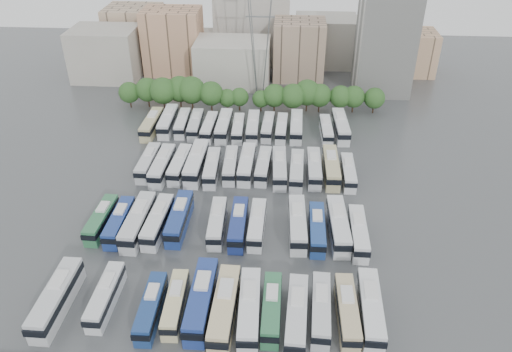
# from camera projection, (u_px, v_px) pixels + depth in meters

# --- Properties ---
(ground) EXTENTS (220.00, 220.00, 0.00)m
(ground) POSITION_uv_depth(u_px,v_px,m) (232.00, 210.00, 89.04)
(ground) COLOR #424447
(ground) RESTS_ON ground
(tree_line) EXTENTS (65.72, 8.06, 8.55)m
(tree_line) POSITION_uv_depth(u_px,v_px,m) (242.00, 93.00, 122.22)
(tree_line) COLOR black
(tree_line) RESTS_ON ground
(city_buildings) EXTENTS (102.00, 35.00, 20.00)m
(city_buildings) POSITION_uv_depth(u_px,v_px,m) (232.00, 42.00, 145.82)
(city_buildings) COLOR #9E998E
(city_buildings) RESTS_ON ground
(apartment_tower) EXTENTS (14.00, 14.00, 26.00)m
(apartment_tower) POSITION_uv_depth(u_px,v_px,m) (385.00, 42.00, 129.05)
(apartment_tower) COLOR silver
(apartment_tower) RESTS_ON ground
(electricity_pylon) EXTENTS (9.00, 6.91, 33.83)m
(electricity_pylon) POSITION_uv_depth(u_px,v_px,m) (260.00, 27.00, 121.09)
(electricity_pylon) COLOR slate
(electricity_pylon) RESTS_ON ground
(bus_r0_s0) EXTENTS (3.07, 13.31, 4.16)m
(bus_r0_s0) POSITION_uv_depth(u_px,v_px,m) (57.00, 298.00, 68.41)
(bus_r0_s0) COLOR silver
(bus_r0_s0) RESTS_ON ground
(bus_r0_s2) EXTENTS (2.59, 11.23, 3.51)m
(bus_r0_s2) POSITION_uv_depth(u_px,v_px,m) (106.00, 296.00, 69.18)
(bus_r0_s2) COLOR silver
(bus_r0_s2) RESTS_ON ground
(bus_r0_s4) EXTENTS (2.55, 11.15, 3.49)m
(bus_r0_s4) POSITION_uv_depth(u_px,v_px,m) (151.00, 307.00, 67.41)
(bus_r0_s4) COLOR navy
(bus_r0_s4) RESTS_ON ground
(bus_r0_s5) EXTENTS (2.71, 10.89, 3.39)m
(bus_r0_s5) POSITION_uv_depth(u_px,v_px,m) (175.00, 303.00, 68.08)
(bus_r0_s5) COLOR beige
(bus_r0_s5) RESTS_ON ground
(bus_r0_s6) EXTENTS (3.06, 13.59, 4.26)m
(bus_r0_s6) POSITION_uv_depth(u_px,v_px,m) (201.00, 300.00, 68.07)
(bus_r0_s6) COLOR navy
(bus_r0_s6) RESTS_ON ground
(bus_r0_s7) EXTENTS (3.20, 13.49, 4.21)m
(bus_r0_s7) POSITION_uv_depth(u_px,v_px,m) (225.00, 308.00, 66.89)
(bus_r0_s7) COLOR beige
(bus_r0_s7) RESTS_ON ground
(bus_r0_s8) EXTENTS (3.19, 12.82, 4.00)m
(bus_r0_s8) POSITION_uv_depth(u_px,v_px,m) (249.00, 309.00, 66.90)
(bus_r0_s8) COLOR silver
(bus_r0_s8) RESTS_ON ground
(bus_r0_s9) EXTENTS (2.53, 11.35, 3.56)m
(bus_r0_s9) POSITION_uv_depth(u_px,v_px,m) (272.00, 308.00, 67.20)
(bus_r0_s9) COLOR #307148
(bus_r0_s9) RESTS_ON ground
(bus_r0_s10) EXTENTS (3.29, 12.47, 3.88)m
(bus_r0_s10) POSITION_uv_depth(u_px,v_px,m) (297.00, 314.00, 66.10)
(bus_r0_s10) COLOR silver
(bus_r0_s10) RESTS_ON ground
(bus_r0_s11) EXTENTS (3.05, 11.66, 3.63)m
(bus_r0_s11) POSITION_uv_depth(u_px,v_px,m) (321.00, 309.00, 67.05)
(bus_r0_s11) COLOR silver
(bus_r0_s11) RESTS_ON ground
(bus_r0_s12) EXTENTS (2.76, 11.76, 3.68)m
(bus_r0_s12) POSITION_uv_depth(u_px,v_px,m) (347.00, 311.00, 66.71)
(bus_r0_s12) COLOR #C6B488
(bus_r0_s12) RESTS_ON ground
(bus_r0_s13) EXTENTS (3.18, 12.81, 3.99)m
(bus_r0_s13) POSITION_uv_depth(u_px,v_px,m) (371.00, 309.00, 66.87)
(bus_r0_s13) COLOR white
(bus_r0_s13) RESTS_ON ground
(bus_r1_s0) EXTENTS (2.85, 11.25, 3.50)m
(bus_r1_s0) POSITION_uv_depth(u_px,v_px,m) (101.00, 219.00, 83.98)
(bus_r1_s0) COLOR #307147
(bus_r1_s0) RESTS_ON ground
(bus_r1_s1) EXTENTS (2.56, 11.39, 3.57)m
(bus_r1_s1) POSITION_uv_depth(u_px,v_px,m) (119.00, 222.00, 83.30)
(bus_r1_s1) COLOR navy
(bus_r1_s1) RESTS_ON ground
(bus_r1_s2) EXTENTS (3.30, 13.30, 4.15)m
(bus_r1_s2) POSITION_uv_depth(u_px,v_px,m) (138.00, 221.00, 83.01)
(bus_r1_s2) COLOR silver
(bus_r1_s2) RESTS_ON ground
(bus_r1_s3) EXTENTS (3.29, 12.33, 3.83)m
(bus_r1_s3) POSITION_uv_depth(u_px,v_px,m) (158.00, 221.00, 83.24)
(bus_r1_s3) COLOR silver
(bus_r1_s3) RESTS_ON ground
(bus_r1_s4) EXTENTS (2.83, 12.46, 3.90)m
(bus_r1_s4) POSITION_uv_depth(u_px,v_px,m) (179.00, 218.00, 83.99)
(bus_r1_s4) COLOR navy
(bus_r1_s4) RESTS_ON ground
(bus_r1_s6) EXTENTS (2.84, 11.41, 3.56)m
(bus_r1_s6) POSITION_uv_depth(u_px,v_px,m) (217.00, 223.00, 83.15)
(bus_r1_s6) COLOR silver
(bus_r1_s6) RESTS_ON ground
(bus_r1_s7) EXTENTS (2.68, 11.92, 3.73)m
(bus_r1_s7) POSITION_uv_depth(u_px,v_px,m) (238.00, 224.00, 82.74)
(bus_r1_s7) COLOR navy
(bus_r1_s7) RESTS_ON ground
(bus_r1_s8) EXTENTS (2.65, 11.31, 3.54)m
(bus_r1_s8) POSITION_uv_depth(u_px,v_px,m) (257.00, 224.00, 82.79)
(bus_r1_s8) COLOR silver
(bus_r1_s8) RESTS_ON ground
(bus_r1_s10) EXTENTS (3.18, 12.72, 3.97)m
(bus_r1_s10) POSITION_uv_depth(u_px,v_px,m) (297.00, 224.00, 82.60)
(bus_r1_s10) COLOR silver
(bus_r1_s10) RESTS_ON ground
(bus_r1_s11) EXTENTS (2.59, 11.54, 3.61)m
(bus_r1_s11) POSITION_uv_depth(u_px,v_px,m) (317.00, 229.00, 81.72)
(bus_r1_s11) COLOR navy
(bus_r1_s11) RESTS_ON ground
(bus_r1_s12) EXTENTS (3.40, 13.15, 4.09)m
(bus_r1_s12) POSITION_uv_depth(u_px,v_px,m) (338.00, 225.00, 82.13)
(bus_r1_s12) COLOR silver
(bus_r1_s12) RESTS_ON ground
(bus_r1_s13) EXTENTS (2.70, 11.84, 3.71)m
(bus_r1_s13) POSITION_uv_depth(u_px,v_px,m) (358.00, 233.00, 80.78)
(bus_r1_s13) COLOR silver
(bus_r1_s13) RESTS_ON ground
(bus_r2_s1) EXTENTS (2.76, 11.72, 3.66)m
(bus_r2_s1) POSITION_uv_depth(u_px,v_px,m) (148.00, 162.00, 99.66)
(bus_r2_s1) COLOR silver
(bus_r2_s1) RESTS_ON ground
(bus_r2_s2) EXTENTS (3.07, 12.64, 3.95)m
(bus_r2_s2) POSITION_uv_depth(u_px,v_px,m) (162.00, 165.00, 98.36)
(bus_r2_s2) COLOR silver
(bus_r2_s2) RESTS_ON ground
(bus_r2_s3) EXTENTS (3.13, 11.98, 3.73)m
(bus_r2_s3) POSITION_uv_depth(u_px,v_px,m) (180.00, 164.00, 98.98)
(bus_r2_s3) COLOR silver
(bus_r2_s3) RESTS_ON ground
(bus_r2_s4) EXTENTS (3.23, 13.74, 4.30)m
(bus_r2_s4) POSITION_uv_depth(u_px,v_px,m) (196.00, 162.00, 98.99)
(bus_r2_s4) COLOR silver
(bus_r2_s4) RESTS_ON ground
(bus_r2_s5) EXTENTS (2.93, 11.68, 3.64)m
(bus_r2_s5) POSITION_uv_depth(u_px,v_px,m) (212.00, 167.00, 98.02)
(bus_r2_s5) COLOR silver
(bus_r2_s5) RESTS_ON ground
(bus_r2_s6) EXTENTS (2.87, 11.36, 3.54)m
(bus_r2_s6) POSITION_uv_depth(u_px,v_px,m) (230.00, 165.00, 98.90)
(bus_r2_s6) COLOR silver
(bus_r2_s6) RESTS_ON ground
(bus_r2_s7) EXTENTS (2.95, 12.39, 3.87)m
(bus_r2_s7) POSITION_uv_depth(u_px,v_px,m) (247.00, 164.00, 98.97)
(bus_r2_s7) COLOR silver
(bus_r2_s7) RESTS_ON ground
(bus_r2_s8) EXTENTS (3.03, 11.44, 3.56)m
(bus_r2_s8) POSITION_uv_depth(u_px,v_px,m) (263.00, 166.00, 98.66)
(bus_r2_s8) COLOR silver
(bus_r2_s8) RESTS_ON ground
(bus_r2_s9) EXTENTS (3.16, 12.40, 3.86)m
(bus_r2_s9) POSITION_uv_depth(u_px,v_px,m) (279.00, 168.00, 97.74)
(bus_r2_s9) COLOR silver
(bus_r2_s9) RESTS_ON ground
(bus_r2_s10) EXTENTS (2.92, 11.88, 3.70)m
(bus_r2_s10) POSITION_uv_depth(u_px,v_px,m) (297.00, 170.00, 97.16)
(bus_r2_s10) COLOR silver
(bus_r2_s10) RESTS_ON ground
(bus_r2_s11) EXTENTS (2.68, 11.92, 3.73)m
(bus_r2_s11) POSITION_uv_depth(u_px,v_px,m) (314.00, 168.00, 97.80)
(bus_r2_s11) COLOR silver
(bus_r2_s11) RESTS_ON ground
(bus_r2_s12) EXTENTS (2.95, 12.83, 4.02)m
(bus_r2_s12) POSITION_uv_depth(u_px,v_px,m) (331.00, 167.00, 97.80)
(bus_r2_s12) COLOR #C0B584
(bus_r2_s12) RESTS_ON ground
(bus_r2_s13) EXTENTS (2.39, 10.90, 3.42)m
(bus_r2_s13) POSITION_uv_depth(u_px,v_px,m) (348.00, 172.00, 96.74)
(bus_r2_s13) COLOR silver
(bus_r2_s13) RESTS_ON ground
(bus_r3_s0) EXTENTS (2.97, 12.32, 3.85)m
(bus_r3_s0) POSITION_uv_depth(u_px,v_px,m) (152.00, 124.00, 114.01)
(bus_r3_s0) COLOR #C0B684
(bus_r3_s0) RESTS_ON ground
(bus_r3_s1) EXTENTS (2.96, 12.65, 3.96)m
(bus_r3_s1) POSITION_uv_depth(u_px,v_px,m) (168.00, 121.00, 115.16)
(bus_r3_s1) COLOR silver
(bus_r3_s1) RESTS_ON ground
(bus_r3_s2) EXTENTS (2.80, 11.15, 3.47)m
(bus_r3_s2) POSITION_uv_depth(u_px,v_px,m) (182.00, 123.00, 114.84)
(bus_r3_s2) COLOR silver
(bus_r3_s2) RESTS_ON ground
(bus_r3_s3) EXTENTS (2.88, 11.59, 3.61)m
(bus_r3_s3) POSITION_uv_depth(u_px,v_px,m) (195.00, 124.00, 114.04)
(bus_r3_s3) COLOR silver
(bus_r3_s3) RESTS_ON ground
(bus_r3_s4) EXTENTS (2.73, 11.23, 3.51)m
(bus_r3_s4) POSITION_uv_depth(u_px,v_px,m) (209.00, 127.00, 113.09)
(bus_r3_s4) COLOR silver
(bus_r3_s4) RESTS_ON ground
(bus_r3_s5) EXTENTS (2.86, 12.52, 3.92)m
(bus_r3_s5) POSITION_uv_depth(u_px,v_px,m) (224.00, 126.00, 113.15)
(bus_r3_s5) COLOR silver
(bus_r3_s5) RESTS_ON ground
(bus_r3_s6) EXTENTS (2.72, 10.96, 3.42)m
(bus_r3_s6) POSITION_uv_depth(u_px,v_px,m) (238.00, 128.00, 112.61)
(bus_r3_s6) COLOR silver
(bus_r3_s6) RESTS_ON ground
(bus_r3_s7) EXTENTS (2.84, 12.08, 3.78)m
(bus_r3_s7) POSITION_uv_depth(u_px,v_px,m) (253.00, 127.00, 112.91)
(bus_r3_s7) COLOR silver
(bus_r3_s7) RESTS_ON ground
(bus_r3_s8) EXTENTS (2.80, 10.97, 3.41)m
(bus_r3_s8) POSITION_uv_depth(u_px,v_px,m) (268.00, 127.00, 113.28)
(bus_r3_s8) COLOR silver
(bus_r3_s8) RESTS_ON ground
(bus_r3_s9) EXTENTS (2.73, 10.92, 3.40)m
(bus_r3_s9) POSITION_uv_depth(u_px,v_px,m) (282.00, 128.00, 112.75)
(bus_r3_s9) COLOR white
(bus_r3_s9) RESTS_ON ground
(bus_r3_s10) EXTENTS (2.91, 12.37, 3.87)m
(bus_r3_s10) POSITION_uv_depth(u_px,v_px,m) (296.00, 126.00, 112.93)
(bus_r3_s10) COLOR silver
(bus_r3_s10) RESTS_ON ground
(bus_r3_s12) EXTENTS (2.75, 10.97, 3.42)m
(bus_r3_s12) POSITION_uv_depth(u_px,v_px,m) (326.00, 130.00, 112.01)
(bus_r3_s12) COLOR silver
(bus_r3_s12) RESTS_ON ground
(bus_r3_s13) EXTENTS (3.47, 13.09, 4.07)m
(bus_r3_s13) POSITION_uv_depth(u_px,v_px,m) (341.00, 126.00, 112.83)
(bus_r3_s13) COLOR silver
(bus_r3_s13) RESTS_ON ground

